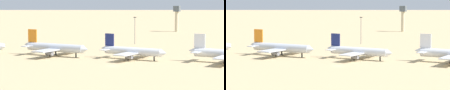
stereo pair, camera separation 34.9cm
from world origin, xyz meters
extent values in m
plane|color=tan|center=(0.00, 0.00, 0.00)|extent=(4000.00, 4000.00, 0.00)
cone|color=silver|center=(-75.61, 21.07, 4.18)|extent=(3.44, 4.13, 3.78)
cylinder|color=silver|center=(-44.21, 24.09, 4.66)|extent=(35.79, 8.59, 4.44)
cone|color=silver|center=(-25.03, 21.81, 4.66)|extent=(3.80, 4.58, 4.22)
cone|color=silver|center=(-63.39, 26.36, 5.33)|extent=(4.85, 4.27, 3.77)
cube|color=orange|center=(-59.64, 25.92, 10.49)|extent=(5.80, 1.23, 7.21)
cube|color=silver|center=(-59.12, 30.33, 5.11)|extent=(4.42, 7.91, 0.40)
cube|color=silver|center=(-60.17, 21.51, 5.11)|extent=(4.42, 7.91, 0.40)
cube|color=silver|center=(-43.11, 23.96, 4.00)|extent=(11.68, 36.16, 0.62)
cylinder|color=slate|center=(-41.03, 32.09, 2.44)|extent=(4.26, 2.90, 2.44)
cylinder|color=slate|center=(-42.99, 15.56, 2.44)|extent=(4.26, 2.90, 2.44)
cylinder|color=black|center=(-30.81, 22.50, 1.22)|extent=(0.78, 0.78, 2.44)
cylinder|color=black|center=(-45.55, 26.93, 1.22)|extent=(0.78, 0.78, 2.44)
cylinder|color=black|center=(-46.18, 21.64, 1.22)|extent=(0.78, 0.78, 2.44)
cylinder|color=silver|center=(-0.06, 27.11, 4.27)|extent=(32.78, 8.67, 4.07)
cone|color=silver|center=(17.45, 24.59, 4.27)|extent=(3.57, 4.26, 3.86)
cone|color=silver|center=(-17.57, 29.64, 4.88)|extent=(4.52, 4.00, 3.46)
cube|color=navy|center=(-14.15, 29.15, 9.61)|extent=(5.31, 1.26, 6.61)
cube|color=silver|center=(-13.57, 33.17, 4.68)|extent=(4.21, 7.31, 0.37)
cube|color=silver|center=(-14.73, 25.12, 4.68)|extent=(4.21, 7.31, 0.37)
cube|color=silver|center=(0.95, 26.97, 3.66)|extent=(11.49, 33.19, 0.57)
cylinder|color=slate|center=(3.04, 34.37, 2.24)|extent=(3.94, 2.74, 2.24)
cylinder|color=slate|center=(0.86, 19.27, 2.24)|extent=(3.94, 2.74, 2.24)
cylinder|color=black|center=(12.18, 25.35, 1.12)|extent=(0.71, 0.71, 2.24)
cylinder|color=black|center=(-1.22, 29.75, 1.12)|extent=(0.71, 0.71, 2.24)
cylinder|color=black|center=(-1.92, 24.92, 1.12)|extent=(0.71, 0.71, 2.24)
cone|color=silver|center=(29.97, 33.19, 5.29)|extent=(4.77, 4.18, 3.74)
cube|color=white|center=(33.70, 32.80, 10.41)|extent=(5.75, 1.14, 7.16)
cube|color=silver|center=(34.15, 37.18, 5.07)|extent=(4.28, 7.81, 0.40)
cube|color=silver|center=(33.24, 28.42, 5.07)|extent=(4.28, 7.81, 0.40)
cylinder|color=black|center=(47.11, 28.75, 1.21)|extent=(0.77, 0.77, 2.42)
cylinder|color=#C6B793|center=(-34.87, 222.08, 8.71)|extent=(3.20, 3.20, 17.42)
cube|color=#4C5660|center=(-34.87, 222.08, 19.88)|extent=(5.20, 5.20, 4.91)
cylinder|color=#59595E|center=(-28.36, 103.88, 8.81)|extent=(0.36, 0.36, 17.61)
cube|color=#333333|center=(-28.36, 103.88, 17.86)|extent=(1.80, 0.50, 0.50)
camera|label=1|loc=(103.25, -240.68, 35.91)|focal=89.38mm
camera|label=2|loc=(103.57, -240.54, 35.91)|focal=89.38mm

